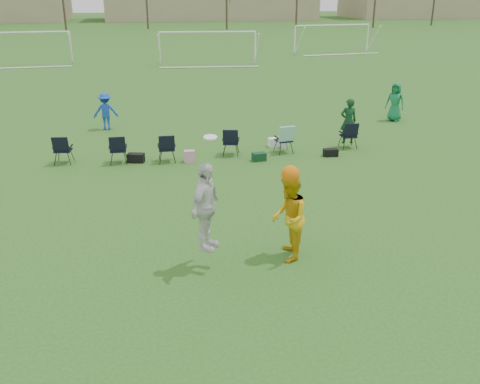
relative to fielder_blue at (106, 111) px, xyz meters
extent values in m
plane|color=#26571B|center=(2.54, -12.49, -0.76)|extent=(260.00, 260.00, 0.00)
imported|color=#1941BB|center=(0.00, 0.00, 0.00)|extent=(1.01, 0.62, 1.52)
imported|color=#147142|center=(12.40, -0.59, 0.08)|extent=(0.96, 0.95, 1.68)
imported|color=silver|center=(2.72, -12.47, 0.64)|extent=(0.94, 1.15, 1.83)
imported|color=gold|center=(4.49, -12.28, 0.18)|extent=(0.89, 1.05, 1.89)
sphere|color=orange|center=(4.49, -12.28, 1.16)|extent=(0.38, 0.38, 0.38)
cylinder|color=white|center=(2.84, -12.43, 2.05)|extent=(0.27, 0.27, 0.06)
imported|color=#0F391C|center=(8.86, -4.23, 0.21)|extent=(0.63, 0.43, 1.65)
cube|color=black|center=(1.22, -4.76, -0.61)|extent=(0.61, 0.43, 0.30)
cube|color=pink|center=(2.99, -5.06, -0.56)|extent=(0.35, 0.23, 0.40)
cube|color=#0F381E|center=(5.33, -5.33, -0.62)|extent=(0.49, 0.34, 0.28)
cube|color=white|center=(6.24, -3.71, -0.60)|extent=(0.44, 0.33, 0.32)
cylinder|color=white|center=(6.55, -3.94, -0.61)|extent=(0.26, 0.26, 0.30)
cube|color=black|center=(7.89, -5.24, -0.63)|extent=(0.51, 0.29, 0.26)
cube|color=black|center=(-1.15, -4.45, -0.28)|extent=(0.66, 0.66, 0.96)
cube|color=black|center=(0.65, -4.74, -0.28)|extent=(0.60, 0.60, 0.96)
cube|color=black|center=(2.25, -4.88, -0.28)|extent=(0.61, 0.61, 0.96)
cube|color=black|center=(4.49, -4.48, -0.28)|extent=(0.72, 0.72, 0.96)
cube|color=black|center=(6.39, -4.51, -0.28)|extent=(0.69, 0.69, 0.96)
cube|color=black|center=(8.86, -4.33, -0.28)|extent=(0.60, 0.60, 0.96)
cylinder|color=white|center=(-3.82, 21.83, 0.44)|extent=(0.12, 0.12, 2.40)
cylinder|color=white|center=(-7.46, 21.51, 1.64)|extent=(7.28, 0.76, 0.12)
cylinder|color=white|center=(2.90, 19.76, 0.44)|extent=(0.12, 0.12, 2.40)
cylinder|color=white|center=(10.18, 19.25, 0.44)|extent=(0.12, 0.12, 2.40)
cylinder|color=white|center=(6.54, 19.51, 1.64)|extent=(7.29, 0.63, 0.12)
cylinder|color=white|center=(14.93, 25.00, 0.44)|extent=(0.12, 0.12, 2.40)
cylinder|color=white|center=(22.16, 26.02, 0.44)|extent=(0.12, 0.12, 2.40)
cylinder|color=white|center=(18.54, 25.51, 1.64)|extent=(7.25, 1.13, 0.12)
camera|label=1|loc=(1.69, -22.27, 4.71)|focal=40.00mm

